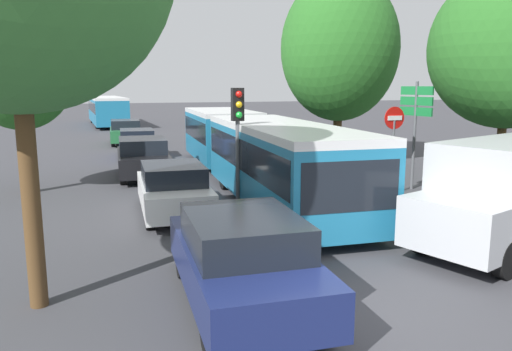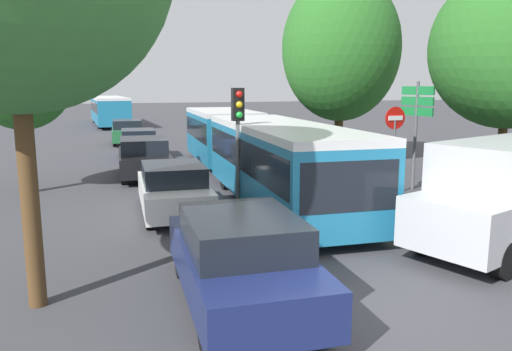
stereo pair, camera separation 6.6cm
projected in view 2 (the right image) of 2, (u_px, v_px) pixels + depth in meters
name	position (u px, v px, depth m)	size (l,w,h in m)	color
ground_plane	(361.00, 313.00, 7.69)	(200.00, 200.00, 0.00)	#3D3D42
articulated_bus	(251.00, 146.00, 17.55)	(3.57, 16.27, 2.40)	teal
city_bus_rear	(109.00, 109.00, 44.27)	(2.90, 11.73, 2.51)	teal
queued_car_navy	(241.00, 259.00, 7.90)	(2.08, 4.37, 1.48)	navy
queued_car_white	(173.00, 189.00, 13.44)	(1.96, 4.12, 1.40)	white
queued_car_black	(144.00, 157.00, 19.07)	(2.11, 4.44, 1.50)	black
queued_car_blue	(138.00, 143.00, 24.36)	(1.93, 4.06, 1.38)	#284799
queued_car_green	(127.00, 132.00, 30.04)	(2.04, 4.29, 1.45)	#236638
white_van	(512.00, 191.00, 10.60)	(5.36, 3.43, 2.31)	#B7BABF
traffic_light	(238.00, 121.00, 13.73)	(0.32, 0.36, 3.40)	#56595E
no_entry_sign	(394.00, 137.00, 15.56)	(0.70, 0.08, 2.82)	#56595E
direction_sign_post	(417.00, 113.00, 16.46)	(0.26, 1.39, 3.60)	#56595E
tree_left_mid	(20.00, 69.00, 15.72)	(3.39, 3.39, 5.94)	#51381E
tree_right_near	(511.00, 52.00, 13.80)	(4.35, 4.35, 6.70)	#51381E
tree_right_mid	(343.00, 52.00, 21.83)	(5.16, 5.16, 8.24)	#51381E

